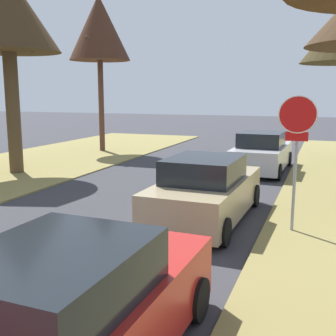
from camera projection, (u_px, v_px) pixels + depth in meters
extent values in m
cylinder|color=#9EA0A5|center=(295.00, 180.00, 9.23)|extent=(0.07, 0.24, 2.25)
cylinder|color=white|center=(298.00, 115.00, 8.87)|extent=(0.81, 0.11, 0.80)
cylinder|color=red|center=(298.00, 115.00, 8.87)|extent=(0.76, 0.12, 0.76)
cube|color=red|center=(297.00, 136.00, 8.99)|extent=(0.48, 0.07, 0.20)
cylinder|color=#4F3E26|center=(13.00, 113.00, 15.83)|extent=(0.52, 0.52, 4.52)
cone|color=#3F2E1B|center=(7.00, 10.00, 15.18)|extent=(3.78, 3.78, 2.97)
cylinder|color=#4F3E26|center=(11.00, 36.00, 15.68)|extent=(0.94, 0.60, 1.37)
cylinder|color=#4F3E26|center=(11.00, 33.00, 14.69)|extent=(1.25, 1.37, 1.37)
cylinder|color=brown|center=(101.00, 106.00, 21.97)|extent=(0.28, 0.28, 4.69)
cone|color=#44281C|center=(99.00, 28.00, 21.28)|extent=(3.12, 3.12, 3.24)
cylinder|color=brown|center=(102.00, 49.00, 21.21)|extent=(0.55, 0.66, 1.10)
cylinder|color=brown|center=(103.00, 48.00, 20.72)|extent=(1.37, 1.18, 1.19)
cylinder|color=brown|center=(93.00, 49.00, 21.38)|extent=(0.57, 0.76, 1.21)
cube|color=red|center=(71.00, 329.00, 4.44)|extent=(1.93, 4.45, 0.85)
cube|color=black|center=(55.00, 275.00, 4.12)|extent=(1.65, 2.06, 0.56)
cylinder|color=black|center=(87.00, 278.00, 6.32)|extent=(0.22, 0.60, 0.60)
cylinder|color=black|center=(197.00, 299.00, 5.68)|extent=(0.22, 0.60, 0.60)
cube|color=tan|center=(206.00, 196.00, 10.21)|extent=(1.93, 4.45, 0.85)
cube|color=black|center=(204.00, 169.00, 9.88)|extent=(1.65, 2.06, 0.56)
cylinder|color=black|center=(194.00, 190.00, 12.08)|extent=(0.22, 0.60, 0.60)
cylinder|color=black|center=(254.00, 196.00, 11.44)|extent=(0.22, 0.60, 0.60)
cylinder|color=black|center=(146.00, 222.00, 9.08)|extent=(0.22, 0.60, 0.60)
cylinder|color=black|center=(224.00, 232.00, 8.43)|extent=(0.22, 0.60, 0.60)
cube|color=#BCBCC1|center=(262.00, 156.00, 16.67)|extent=(1.93, 4.45, 0.85)
cube|color=black|center=(262.00, 139.00, 16.34)|extent=(1.65, 2.06, 0.56)
cylinder|color=black|center=(248.00, 156.00, 18.55)|extent=(0.22, 0.60, 0.60)
cylinder|color=black|center=(289.00, 159.00, 17.90)|extent=(0.22, 0.60, 0.60)
cylinder|color=black|center=(230.00, 169.00, 15.54)|extent=(0.22, 0.60, 0.60)
cylinder|color=black|center=(278.00, 172.00, 14.89)|extent=(0.22, 0.60, 0.60)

